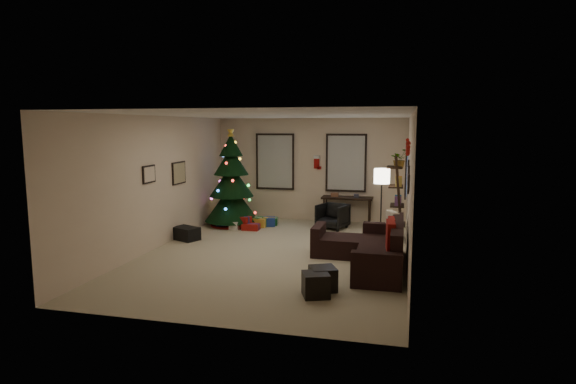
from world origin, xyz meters
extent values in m
plane|color=#BCAF8E|center=(0.00, 0.00, 0.00)|extent=(7.00, 7.00, 0.00)
plane|color=white|center=(0.00, 0.00, 2.70)|extent=(7.00, 7.00, 0.00)
plane|color=beige|center=(0.00, 3.50, 1.35)|extent=(5.00, 0.00, 5.00)
plane|color=beige|center=(0.00, -3.50, 1.35)|extent=(5.00, 0.00, 5.00)
plane|color=beige|center=(-2.50, 0.00, 1.35)|extent=(0.00, 7.00, 7.00)
plane|color=beige|center=(2.50, 0.00, 1.35)|extent=(0.00, 7.00, 7.00)
cube|color=#728CB2|center=(-0.95, 3.47, 1.55)|extent=(0.94, 0.02, 1.35)
cube|color=beige|center=(-0.95, 3.47, 1.55)|extent=(0.94, 0.03, 1.35)
cube|color=#728CB2|center=(0.95, 3.47, 1.55)|extent=(0.94, 0.02, 1.35)
cube|color=beige|center=(0.95, 3.47, 1.55)|extent=(0.94, 0.03, 1.35)
cube|color=#728CB2|center=(2.47, 2.55, 1.50)|extent=(0.05, 0.27, 1.17)
cube|color=beige|center=(2.47, 2.55, 1.50)|extent=(0.05, 0.45, 1.17)
cylinder|color=black|center=(-1.79, 2.37, 0.15)|extent=(0.10, 0.10, 0.30)
cone|color=black|center=(-1.79, 2.37, 0.59)|extent=(1.35, 1.35, 0.94)
cone|color=black|center=(-1.79, 2.37, 1.14)|extent=(1.11, 1.11, 0.79)
cone|color=black|center=(-1.79, 2.37, 1.63)|extent=(0.87, 0.87, 0.69)
cone|color=black|center=(-1.79, 2.37, 2.03)|extent=(0.59, 0.59, 0.54)
cylinder|color=maroon|center=(-1.79, 2.37, 0.02)|extent=(1.09, 1.09, 0.04)
cube|color=gold|center=(-1.05, 2.35, 0.11)|extent=(0.35, 0.28, 0.22)
cube|color=maroon|center=(-1.35, 2.05, 0.15)|extent=(0.28, 0.25, 0.30)
cube|color=#14591E|center=(-0.80, 2.65, 0.09)|extent=(0.25, 0.30, 0.18)
cube|color=navy|center=(-1.95, 2.10, 0.12)|extent=(0.30, 0.22, 0.25)
cube|color=silver|center=(-1.55, 1.90, 0.10)|extent=(0.22, 0.22, 0.20)
cube|color=gold|center=(-2.05, 2.55, 0.14)|extent=(0.26, 0.26, 0.28)
cube|color=maroon|center=(-1.15, 1.95, 0.07)|extent=(0.40, 0.30, 0.15)
cube|color=#14591E|center=(-1.12, 2.39, 0.12)|extent=(0.23, 0.30, 0.23)
cube|color=navy|center=(-0.89, 2.50, 0.11)|extent=(0.38, 0.32, 0.21)
cube|color=black|center=(2.03, -0.45, 0.18)|extent=(0.78, 2.09, 0.37)
cube|color=black|center=(2.32, -0.45, 0.60)|extent=(0.20, 2.09, 0.46)
cube|color=black|center=(2.03, -1.59, 0.29)|extent=(0.78, 0.20, 0.57)
cube|color=black|center=(2.03, 0.69, 0.29)|extent=(0.78, 0.20, 0.57)
cube|color=black|center=(1.27, 0.20, 0.18)|extent=(0.74, 0.78, 0.37)
cube|color=black|center=(0.81, 0.20, 0.29)|extent=(0.18, 0.78, 0.57)
cube|color=maroon|center=(2.21, -0.70, 0.64)|extent=(0.18, 0.51, 0.50)
cube|color=maroon|center=(2.21, -0.11, 0.64)|extent=(0.14, 0.41, 0.40)
cube|color=beige|center=(2.21, 0.54, 0.63)|extent=(0.27, 0.44, 0.43)
cube|color=black|center=(1.24, -1.85, 0.18)|extent=(0.50, 0.50, 0.36)
cube|color=black|center=(1.18, -2.14, 0.18)|extent=(0.48, 0.48, 0.35)
cube|color=black|center=(1.02, 3.22, 0.67)|extent=(1.29, 0.46, 0.05)
cylinder|color=black|center=(0.45, 3.04, 0.32)|extent=(0.05, 0.05, 0.65)
cylinder|color=black|center=(0.45, 3.40, 0.32)|extent=(0.05, 0.05, 0.65)
cylinder|color=black|center=(1.59, 3.04, 0.32)|extent=(0.05, 0.05, 0.65)
cylinder|color=black|center=(1.59, 3.40, 0.32)|extent=(0.05, 0.05, 0.65)
imported|color=black|center=(0.75, 2.57, 0.31)|extent=(0.75, 0.73, 0.62)
cube|color=black|center=(2.32, 1.46, 0.94)|extent=(0.05, 0.05, 1.87)
cube|color=black|center=(2.32, 1.95, 0.94)|extent=(0.05, 0.05, 1.87)
cube|color=black|center=(2.29, 1.70, 0.36)|extent=(0.30, 0.52, 0.03)
cube|color=black|center=(2.29, 1.70, 0.78)|extent=(0.30, 0.52, 0.03)
cube|color=black|center=(2.29, 1.70, 1.20)|extent=(0.30, 0.52, 0.03)
cube|color=black|center=(2.29, 1.70, 1.61)|extent=(0.30, 0.52, 0.03)
imported|color=#4C4C4C|center=(2.30, 1.85, 1.85)|extent=(0.67, 0.67, 0.57)
cylinder|color=black|center=(1.95, 1.48, 0.01)|extent=(0.28, 0.28, 0.03)
cylinder|color=black|center=(1.95, 1.48, 0.70)|extent=(0.03, 0.03, 1.34)
cylinder|color=white|center=(1.95, 1.48, 1.44)|extent=(0.34, 0.34, 0.32)
cube|color=black|center=(-2.48, 0.89, 1.46)|extent=(0.04, 0.60, 0.50)
cube|color=tan|center=(-2.48, 0.89, 1.46)|extent=(0.01, 0.54, 0.45)
cube|color=black|center=(-2.48, -0.39, 1.55)|extent=(0.04, 0.45, 0.35)
cube|color=beige|center=(-2.48, -0.39, 1.55)|extent=(0.01, 0.41, 0.31)
cube|color=black|center=(2.48, -0.60, 1.55)|extent=(0.03, 0.22, 0.28)
cube|color=black|center=(2.48, -0.25, 1.70)|extent=(0.03, 0.18, 0.22)
cube|color=black|center=(2.48, -0.25, 1.40)|extent=(0.03, 0.20, 0.16)
cube|color=black|center=(2.48, 0.10, 1.58)|extent=(0.03, 0.26, 0.20)
cube|color=black|center=(2.48, 0.45, 1.48)|extent=(0.03, 0.18, 0.24)
cube|color=black|center=(2.48, 0.45, 1.78)|extent=(0.03, 0.16, 0.16)
cube|color=#990F0C|center=(-0.15, 3.61, 1.45)|extent=(0.14, 0.04, 0.30)
cube|color=white|center=(-0.15, 3.61, 1.60)|extent=(0.16, 0.05, 0.08)
cube|color=#990F0C|center=(-0.08, 3.61, 1.32)|extent=(0.10, 0.04, 0.08)
cube|color=#990F0C|center=(0.18, 3.47, 1.54)|extent=(0.14, 0.04, 0.30)
cube|color=white|center=(0.18, 3.47, 1.69)|extent=(0.16, 0.05, 0.08)
cube|color=#990F0C|center=(0.25, 3.47, 1.41)|extent=(0.10, 0.04, 0.08)
cube|color=black|center=(-2.23, 0.65, 0.14)|extent=(0.67, 0.57, 0.28)
camera|label=1|loc=(2.37, -8.75, 2.49)|focal=29.54mm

